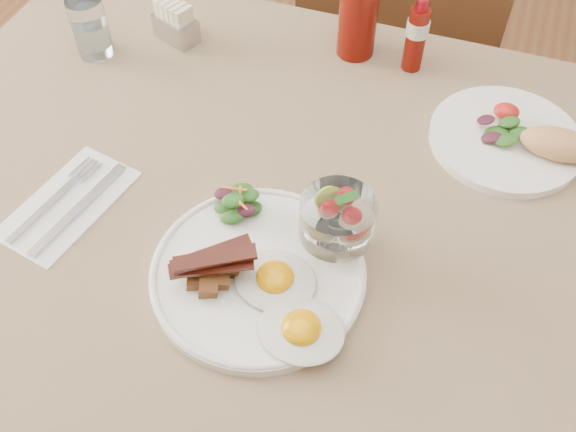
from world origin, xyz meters
name	(u,v)px	position (x,y,z in m)	size (l,w,h in m)	color
table	(311,234)	(0.00, 0.00, 0.66)	(1.33, 0.88, 0.75)	#4E2F18
chair_far	(398,54)	(0.00, 0.66, 0.52)	(0.42, 0.42, 0.93)	#4E2F18
main_plate	(258,274)	(-0.03, -0.15, 0.76)	(0.28, 0.28, 0.02)	white
fried_eggs	(288,303)	(0.03, -0.19, 0.78)	(0.18, 0.17, 0.03)	silver
bacon_potato_pile	(212,269)	(-0.07, -0.18, 0.79)	(0.11, 0.08, 0.05)	brown
side_salad	(237,204)	(-0.09, -0.07, 0.78)	(0.07, 0.07, 0.04)	#1A4512
fruit_cup	(337,219)	(0.06, -0.08, 0.82)	(0.10, 0.10, 0.10)	white
second_plate	(518,139)	(0.26, 0.20, 0.77)	(0.25, 0.23, 0.06)	white
ketchup_bottle	(359,6)	(-0.03, 0.34, 0.84)	(0.07, 0.07, 0.19)	#5D0B05
hot_sauce_bottle	(416,36)	(0.07, 0.34, 0.82)	(0.05, 0.05, 0.13)	#5D0B05
sugar_caddy	(175,24)	(-0.35, 0.27, 0.78)	(0.09, 0.07, 0.07)	#B3B3B7
water_glass	(91,30)	(-0.46, 0.19, 0.80)	(0.06, 0.06, 0.10)	white
napkin_cutlery	(68,204)	(-0.32, -0.13, 0.75)	(0.15, 0.22, 0.01)	white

